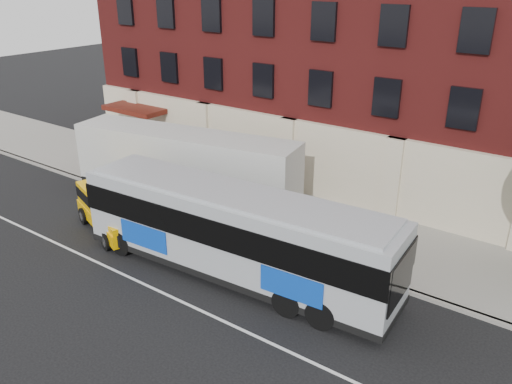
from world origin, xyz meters
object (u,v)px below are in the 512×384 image
Objects in this scene: city_bus at (234,230)px; yellow_suv at (112,207)px; sign_pole at (105,164)px; shipping_container at (186,171)px.

city_bus is 7.29m from yellow_suv.
city_bus reaches higher than yellow_suv.
sign_pole reaches higher than yellow_suv.
sign_pole is 0.20× the size of shipping_container.
shipping_container is (1.09, 3.96, 0.84)m from yellow_suv.
shipping_container is (5.37, 0.85, 0.52)m from sign_pole.
sign_pole is at bearing 143.99° from yellow_suv.
city_bus is (11.51, -2.99, 0.57)m from sign_pole.
yellow_suv is (-7.24, -0.12, -0.88)m from city_bus.
city_bus is 7.25m from shipping_container.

